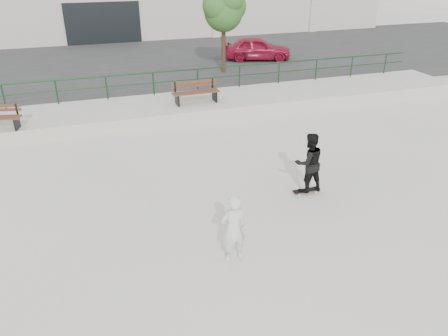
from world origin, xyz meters
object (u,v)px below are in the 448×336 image
object	(u,v)px
seated_skater	(233,229)
red_car	(257,48)
bench_right	(196,92)
skateboard	(306,191)
standing_skater	(309,163)
tree	(224,8)

from	to	relation	value
seated_skater	red_car	bearing A→B (deg)	-120.45
bench_right	seated_skater	distance (m)	9.89
bench_right	red_car	world-z (taller)	red_car
bench_right	red_car	distance (m)	8.71
red_car	seated_skater	world-z (taller)	red_car
red_car	skateboard	xyz separation A→B (m)	(-4.34, -14.27, -1.09)
bench_right	standing_skater	bearing A→B (deg)	-82.81
skateboard	bench_right	bearing A→B (deg)	99.71
tree	red_car	xyz separation A→B (m)	(2.74, 2.13, -2.54)
tree	seated_skater	distance (m)	15.31
tree	skateboard	xyz separation A→B (m)	(-1.60, -12.14, -3.63)
tree	red_car	world-z (taller)	tree
tree	skateboard	size ratio (longest dim) A/B	5.46
standing_skater	bench_right	bearing A→B (deg)	-80.94
standing_skater	seated_skater	size ratio (longest dim) A/B	1.06
red_car	standing_skater	size ratio (longest dim) A/B	2.24
skateboard	tree	bearing A→B (deg)	83.28
bench_right	red_car	bearing A→B (deg)	48.86
skateboard	standing_skater	bearing A→B (deg)	0.77
bench_right	seated_skater	size ratio (longest dim) A/B	1.21
red_car	standing_skater	bearing A→B (deg)	-178.24
red_car	seated_skater	size ratio (longest dim) A/B	2.38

